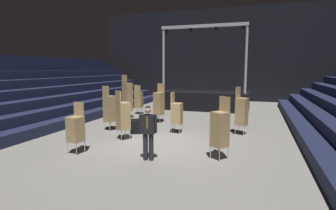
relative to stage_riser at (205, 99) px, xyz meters
The scene contains 15 objects.
ground_plane 9.18m from the stage_riser, 90.00° to the right, with size 22.00×30.00×0.10m, color slate.
arena_end_wall 6.71m from the stage_riser, 90.00° to the left, with size 22.00×0.30×8.00m, color black.
bleacher_bank_left 11.47m from the stage_riser, 134.49° to the right, with size 6.00×24.00×3.60m.
stage_riser is the anchor object (origin of this frame).
man_with_tie 11.01m from the stage_riser, 88.32° to the right, with size 0.57×0.29×1.72m.
chair_stack_front_left 8.30m from the stage_riser, 110.88° to the right, with size 0.56×0.56×2.05m.
chair_stack_front_right 7.31m from the stage_riser, 88.97° to the right, with size 0.45×0.45×1.79m.
chair_stack_mid_left 11.34m from the stage_riser, 101.42° to the right, with size 0.49×0.49×1.71m.
chair_stack_mid_right 9.18m from the stage_riser, 99.93° to the right, with size 0.61×0.61×1.96m.
chair_stack_mid_centre 7.27m from the stage_riser, 66.93° to the right, with size 0.56×0.56×2.05m.
chair_stack_rear_left 5.96m from the stage_riser, 127.01° to the right, with size 0.58×0.58×2.48m.
chair_stack_rear_right 10.47m from the stage_riser, 76.74° to the right, with size 0.61×0.61×1.96m.
chair_stack_rear_centre 5.52m from the stage_riser, 105.17° to the right, with size 0.53×0.53×2.05m.
chair_stack_aisle_left 4.83m from the stage_riser, 137.39° to the right, with size 0.46×0.46×1.79m.
equipment_road_case 7.91m from the stage_riser, 100.33° to the right, with size 0.90×0.60×0.59m, color black.
Camera 1 is at (3.46, -9.30, 2.83)m, focal length 28.72 mm.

